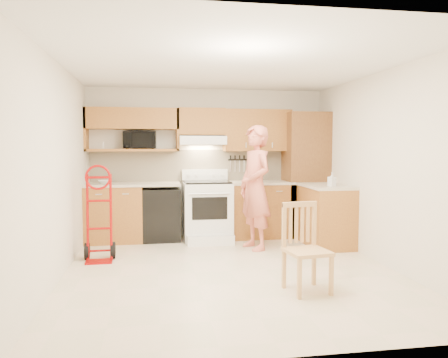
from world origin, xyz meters
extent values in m
cube|color=beige|center=(0.00, 0.00, -0.01)|extent=(4.00, 4.50, 0.02)
cube|color=white|center=(0.00, 0.00, 2.51)|extent=(4.00, 4.50, 0.02)
cube|color=beige|center=(0.00, 2.26, 1.25)|extent=(4.00, 0.02, 2.50)
cube|color=beige|center=(0.00, -2.26, 1.25)|extent=(4.00, 0.02, 2.50)
cube|color=beige|center=(-2.01, 0.00, 1.25)|extent=(0.02, 4.50, 2.50)
cube|color=beige|center=(2.01, 0.00, 1.25)|extent=(0.02, 4.50, 2.50)
cube|color=beige|center=(0.00, 2.23, 1.20)|extent=(3.92, 0.03, 0.55)
cube|color=#A16B24|center=(-1.55, 1.95, 0.45)|extent=(0.90, 0.60, 0.90)
cube|color=black|center=(-0.80, 1.95, 0.42)|extent=(0.60, 0.60, 0.85)
cube|color=#A16B24|center=(0.83, 1.95, 0.45)|extent=(1.14, 0.60, 0.90)
cube|color=#C3B69A|center=(-1.25, 1.95, 0.92)|extent=(1.50, 0.63, 0.04)
cube|color=#C3B69A|center=(0.83, 1.95, 0.92)|extent=(1.14, 0.63, 0.04)
cube|color=#A16B24|center=(1.70, 1.15, 0.45)|extent=(0.60, 1.00, 0.90)
cube|color=#C3B69A|center=(1.70, 1.15, 0.92)|extent=(0.63, 1.00, 0.04)
cube|color=brown|center=(1.65, 1.95, 1.05)|extent=(0.70, 0.60, 2.10)
cube|color=#A16B24|center=(-1.25, 2.08, 1.98)|extent=(1.50, 0.33, 0.34)
cube|color=#A16B24|center=(-1.25, 2.08, 1.47)|extent=(1.50, 0.33, 0.04)
cube|color=#A16B24|center=(-0.12, 2.08, 1.94)|extent=(0.76, 0.33, 0.44)
cube|color=#A16B24|center=(0.83, 2.08, 1.80)|extent=(1.14, 0.33, 0.70)
cube|color=white|center=(-0.12, 2.02, 1.63)|extent=(0.76, 0.46, 0.14)
imported|color=black|center=(-1.13, 2.08, 1.63)|extent=(0.53, 0.37, 0.29)
imported|color=#CF6752|center=(0.57, 1.10, 0.92)|extent=(0.62, 0.77, 1.84)
imported|color=white|center=(1.70, 0.94, 1.04)|extent=(0.12, 0.12, 0.21)
imported|color=white|center=(-1.69, 1.95, 0.97)|extent=(0.24, 0.24, 0.05)
camera|label=1|loc=(-0.93, -5.21, 1.54)|focal=35.12mm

